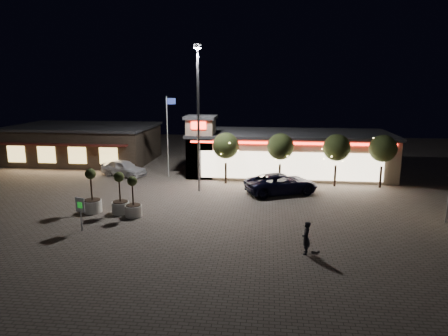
# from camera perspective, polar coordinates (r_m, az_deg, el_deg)

# --- Properties ---
(ground) EXTENTS (90.00, 90.00, 0.00)m
(ground) POSITION_cam_1_polar(r_m,az_deg,el_deg) (28.01, -10.46, -7.49)
(ground) COLOR #625850
(ground) RESTS_ON ground
(retail_building) EXTENTS (20.40, 8.40, 6.10)m
(retail_building) POSITION_cam_1_polar(r_m,az_deg,el_deg) (41.65, 8.54, 2.23)
(retail_building) COLOR gray
(retail_building) RESTS_ON ground
(restaurant_building) EXTENTS (16.40, 11.00, 4.30)m
(restaurant_building) POSITION_cam_1_polar(r_m,az_deg,el_deg) (50.70, -19.28, 3.40)
(restaurant_building) COLOR #382D23
(restaurant_building) RESTS_ON ground
(floodlight_pole) EXTENTS (0.60, 0.40, 12.38)m
(floodlight_pole) POSITION_cam_1_polar(r_m,az_deg,el_deg) (33.79, -3.70, 8.25)
(floodlight_pole) COLOR gray
(floodlight_pole) RESTS_ON ground
(flagpole) EXTENTS (0.95, 0.10, 8.00)m
(flagpole) POSITION_cam_1_polar(r_m,az_deg,el_deg) (39.69, -7.97, 5.45)
(flagpole) COLOR white
(flagpole) RESTS_ON ground
(string_tree_a) EXTENTS (2.42, 2.42, 4.79)m
(string_tree_a) POSITION_cam_1_polar(r_m,az_deg,el_deg) (36.85, 0.26, 3.20)
(string_tree_a) COLOR #332319
(string_tree_a) RESTS_ON ground
(string_tree_b) EXTENTS (2.42, 2.42, 4.79)m
(string_tree_b) POSITION_cam_1_polar(r_m,az_deg,el_deg) (36.66, 8.06, 3.03)
(string_tree_b) COLOR #332319
(string_tree_b) RESTS_ON ground
(string_tree_c) EXTENTS (2.42, 2.42, 4.79)m
(string_tree_c) POSITION_cam_1_polar(r_m,az_deg,el_deg) (37.15, 15.80, 2.80)
(string_tree_c) COLOR #332319
(string_tree_c) RESTS_ON ground
(string_tree_d) EXTENTS (2.42, 2.42, 4.79)m
(string_tree_d) POSITION_cam_1_polar(r_m,az_deg,el_deg) (38.01, 21.76, 2.60)
(string_tree_d) COLOR #332319
(string_tree_d) RESTS_ON ground
(pickup_truck) EXTENTS (6.86, 5.05, 1.73)m
(pickup_truck) POSITION_cam_1_polar(r_m,az_deg,el_deg) (34.32, 8.21, -2.21)
(pickup_truck) COLOR black
(pickup_truck) RESTS_ON ground
(white_sedan) EXTENTS (5.23, 3.59, 1.65)m
(white_sedan) POSITION_cam_1_polar(r_m,az_deg,el_deg) (41.49, -14.15, 0.00)
(white_sedan) COLOR silver
(white_sedan) RESTS_ON ground
(pedestrian) EXTENTS (0.56, 0.75, 1.85)m
(pedestrian) POSITION_cam_1_polar(r_m,az_deg,el_deg) (22.77, 11.66, -9.76)
(pedestrian) COLOR black
(pedestrian) RESTS_ON ground
(dog) EXTENTS (0.45, 0.24, 0.24)m
(dog) POSITION_cam_1_polar(r_m,az_deg,el_deg) (22.81, 13.02, -11.65)
(dog) COLOR #59514C
(dog) RESTS_ON ground
(planter_left) EXTENTS (1.33, 1.33, 3.27)m
(planter_left) POSITION_cam_1_polar(r_m,az_deg,el_deg) (30.66, -18.31, -4.19)
(planter_left) COLOR silver
(planter_left) RESTS_ON ground
(planter_mid) EXTENTS (1.25, 1.25, 3.08)m
(planter_mid) POSITION_cam_1_polar(r_m,az_deg,el_deg) (29.86, -14.60, -4.52)
(planter_mid) COLOR silver
(planter_mid) RESTS_ON ground
(planter_right) EXTENTS (1.19, 1.19, 2.92)m
(planter_right) POSITION_cam_1_polar(r_m,az_deg,el_deg) (28.98, -12.84, -5.04)
(planter_right) COLOR silver
(planter_right) RESTS_ON ground
(valet_sign) EXTENTS (0.70, 0.30, 2.19)m
(valet_sign) POSITION_cam_1_polar(r_m,az_deg,el_deg) (26.97, -19.84, -5.37)
(valet_sign) COLOR gray
(valet_sign) RESTS_ON ground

